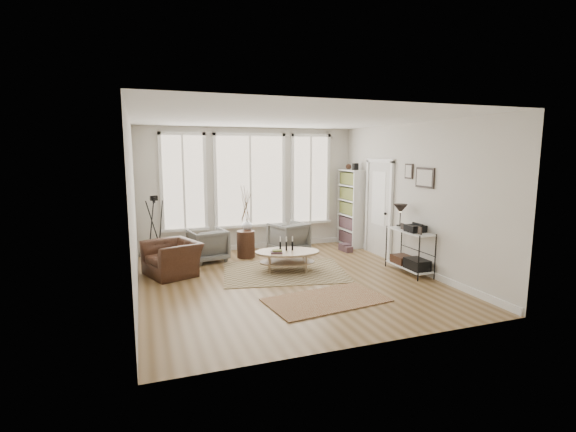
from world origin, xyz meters
name	(u,v)px	position (x,y,z in m)	size (l,w,h in m)	color
room	(289,203)	(0.02, 0.03, 1.43)	(5.50, 5.54, 2.90)	olive
bay_window	(250,183)	(0.00, 2.71, 1.61)	(4.14, 0.12, 2.24)	tan
door	(379,206)	(2.57, 1.15, 1.12)	(0.09, 1.06, 2.22)	silver
bookcase	(351,208)	(2.44, 2.23, 0.96)	(0.31, 0.85, 2.06)	white
low_shelf	(409,247)	(2.38, -0.30, 0.51)	(0.38, 1.08, 1.30)	white
wall_art	(420,176)	(2.58, -0.27, 1.88)	(0.04, 0.88, 0.44)	black
rug_main	(285,272)	(0.11, 0.55, 0.01)	(2.36, 1.77, 0.01)	brown
rug_runner	(326,300)	(0.21, -1.18, 0.01)	(1.87, 1.04, 0.01)	brown
coffee_table	(287,255)	(0.18, 0.60, 0.31)	(1.42, 1.09, 0.58)	tan
armchair_left	(208,245)	(-1.17, 1.92, 0.35)	(0.74, 0.76, 0.69)	slate
armchair_right	(289,237)	(0.75, 2.12, 0.35)	(0.75, 0.77, 0.70)	slate
side_table	(246,222)	(-0.32, 1.93, 0.80)	(0.40, 0.40, 1.67)	#3A2217
vase	(247,224)	(-0.25, 2.09, 0.72)	(0.24, 0.24, 0.25)	silver
accent_chair	(172,258)	(-1.97, 1.10, 0.32)	(0.87, 0.99, 0.65)	#3A2217
tripod_camera	(155,232)	(-2.22, 2.17, 0.66)	(0.50, 0.50, 1.43)	black
book_stack_near	(345,247)	(2.05, 1.77, 0.08)	(0.20, 0.26, 0.16)	brown
book_stack_far	(348,249)	(2.05, 1.61, 0.07)	(0.17, 0.21, 0.14)	brown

